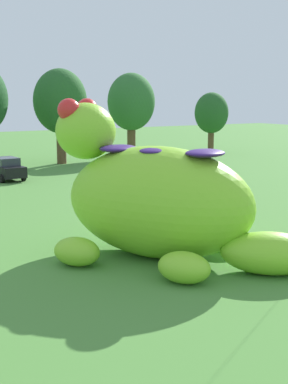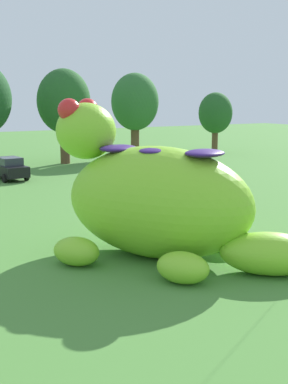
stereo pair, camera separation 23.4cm
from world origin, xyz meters
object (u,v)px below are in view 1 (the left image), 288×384
(giant_inflatable_creature, at_px, (158,200))
(spectator_near_inflatable, at_px, (121,167))
(spectator_mid_field, at_px, (177,213))
(car_black, at_px, (6,169))

(giant_inflatable_creature, bearing_deg, spectator_near_inflatable, 65.21)
(spectator_mid_field, bearing_deg, giant_inflatable_creature, -135.85)
(spectator_near_inflatable, bearing_deg, giant_inflatable_creature, -114.79)
(car_black, xyz_separation_m, spectator_mid_field, (2.25, -19.51, -0.01))
(spectator_near_inflatable, distance_m, spectator_mid_field, 16.66)
(giant_inflatable_creature, height_order, spectator_near_inflatable, giant_inflatable_creature)
(giant_inflatable_creature, relative_size, spectator_mid_field, 5.94)
(car_black, distance_m, spectator_near_inflatable, 8.77)
(car_black, height_order, spectator_mid_field, car_black)
(giant_inflatable_creature, bearing_deg, spectator_mid_field, 44.15)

